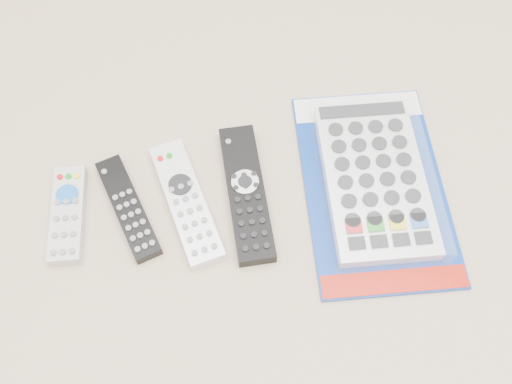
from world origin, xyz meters
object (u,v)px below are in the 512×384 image
object	(u,v)px
remote_large_black	(246,193)
jumbo_remote_packaged	(375,178)
remote_slim_black	(128,208)
remote_small_grey	(68,215)
remote_silver_dvd	(186,202)

from	to	relation	value
remote_large_black	jumbo_remote_packaged	world-z (taller)	jumbo_remote_packaged
remote_slim_black	remote_large_black	distance (m)	0.18
remote_slim_black	remote_large_black	world-z (taller)	remote_large_black
remote_small_grey	jumbo_remote_packaged	bearing A→B (deg)	2.09
jumbo_remote_packaged	remote_silver_dvd	bearing A→B (deg)	-177.58
remote_slim_black	remote_large_black	xyz separation A→B (m)	(0.18, -0.03, 0.00)
remote_small_grey	remote_large_black	bearing A→B (deg)	2.67
remote_silver_dvd	remote_large_black	world-z (taller)	same
remote_silver_dvd	remote_large_black	bearing A→B (deg)	-11.51
remote_slim_black	remote_silver_dvd	world-z (taller)	remote_silver_dvd
remote_small_grey	remote_slim_black	distance (m)	0.09
remote_silver_dvd	jumbo_remote_packaged	distance (m)	0.29
remote_small_grey	remote_large_black	world-z (taller)	remote_large_black
remote_large_black	jumbo_remote_packaged	xyz separation A→B (m)	(0.19, -0.03, 0.01)
remote_slim_black	remote_silver_dvd	xyz separation A→B (m)	(0.09, -0.02, 0.00)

